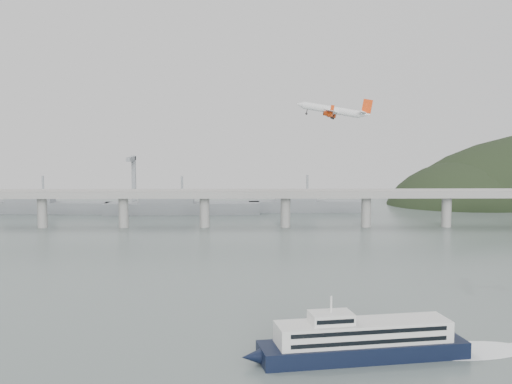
{
  "coord_description": "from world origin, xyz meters",
  "views": [
    {
      "loc": [
        -3.34,
        -219.07,
        62.71
      ],
      "look_at": [
        0.0,
        55.0,
        36.0
      ],
      "focal_mm": 48.0,
      "sensor_mm": 36.0,
      "label": 1
    }
  ],
  "objects": [
    {
      "name": "distant_fleet",
      "position": [
        -155.36,
        265.08,
        6.22
      ],
      "size": [
        453.0,
        60.9,
        40.0
      ],
      "color": "gray",
      "rests_on": "ground"
    },
    {
      "name": "ferry",
      "position": [
        27.75,
        -39.56,
        4.76
      ],
      "size": [
        92.55,
        27.95,
        17.55
      ],
      "rotation": [
        0.0,
        0.0,
        0.18
      ],
      "color": "black",
      "rests_on": "ground"
    },
    {
      "name": "ground",
      "position": [
        0.0,
        0.0,
        0.0
      ],
      "size": [
        900.0,
        900.0,
        0.0
      ],
      "primitive_type": "plane",
      "color": "slate",
      "rests_on": "ground"
    },
    {
      "name": "airliner",
      "position": [
        33.1,
        71.68,
        69.04
      ],
      "size": [
        32.29,
        29.86,
        8.75
      ],
      "rotation": [
        0.05,
        -0.17,
        2.85
      ],
      "color": "white",
      "rests_on": "ground"
    },
    {
      "name": "bridge",
      "position": [
        -1.15,
        200.0,
        17.65
      ],
      "size": [
        800.0,
        22.0,
        23.9
      ],
      "color": "gray",
      "rests_on": "ground"
    }
  ]
}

